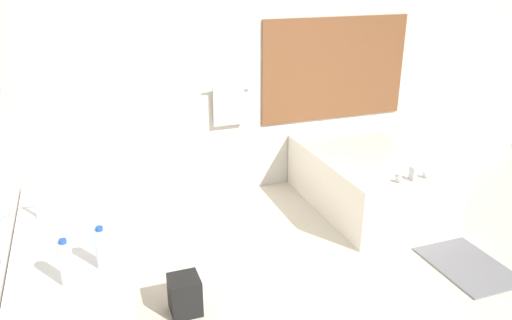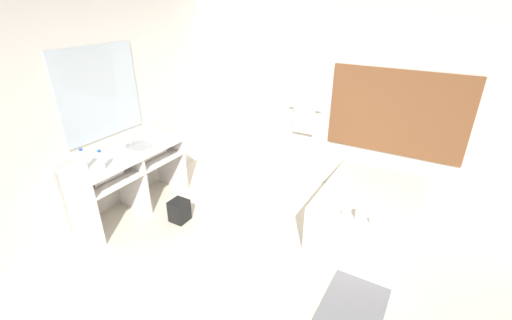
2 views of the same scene
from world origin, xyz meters
name	(u,v)px [view 1 (image 1 of 2)]	position (x,y,z in m)	size (l,w,h in m)	color
ground_plane	(356,304)	(0.00, 0.00, 0.00)	(16.00, 16.00, 0.00)	beige
wall_back_with_blinds	(257,67)	(0.03, 2.23, 1.35)	(7.40, 0.13, 2.70)	silver
vanity_counter	(74,260)	(-1.88, 0.27, 0.63)	(0.61, 1.49, 0.86)	white
sink_faucet	(38,205)	(-2.05, 0.48, 0.94)	(0.09, 0.04, 0.18)	silver
bathtub	(367,177)	(0.93, 1.39, 0.31)	(1.07, 1.59, 0.69)	silver
water_bottle_1	(66,263)	(-1.89, -0.33, 0.98)	(0.07, 0.07, 0.25)	silver
water_bottle_2	(102,248)	(-1.72, -0.23, 0.97)	(0.07, 0.07, 0.24)	silver
waste_bin	(185,295)	(-1.20, 0.35, 0.14)	(0.21, 0.21, 0.28)	black
bath_mat	(468,266)	(1.12, 0.11, 0.01)	(0.55, 0.76, 0.02)	slate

